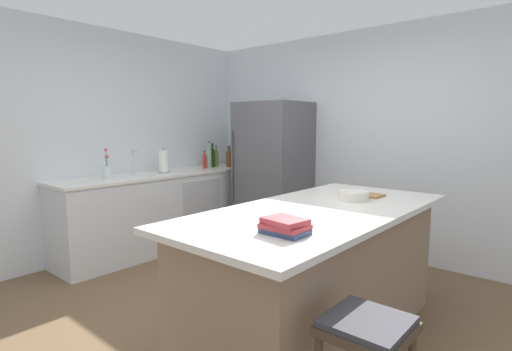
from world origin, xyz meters
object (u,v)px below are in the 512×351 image
at_px(soda_bottle, 231,156).
at_px(olive_oil_bottle, 216,158).
at_px(sink_faucet, 133,162).
at_px(flower_vase, 107,170).
at_px(syrup_bottle, 233,158).
at_px(hot_sauce_bottle, 205,161).
at_px(gin_bottle, 209,158).
at_px(whiskey_bottle, 229,158).
at_px(wine_bottle, 213,157).
at_px(kitchen_island, 318,272).
at_px(cutting_board, 362,194).
at_px(refrigerator, 273,173).
at_px(bar_stool, 366,345).
at_px(paper_towel_roll, 164,162).
at_px(mixing_bowl, 354,196).
at_px(cookbook_stack, 285,226).

height_order(soda_bottle, olive_oil_bottle, soda_bottle).
relative_size(sink_faucet, soda_bottle, 0.82).
bearing_deg(flower_vase, syrup_bottle, 89.28).
bearing_deg(hot_sauce_bottle, syrup_bottle, 89.56).
bearing_deg(flower_vase, gin_bottle, 89.88).
bearing_deg(whiskey_bottle, wine_bottle, -122.23).
bearing_deg(kitchen_island, cutting_board, 90.22).
xyz_separation_m(refrigerator, bar_stool, (2.41, -2.39, -0.35)).
relative_size(syrup_bottle, whiskey_bottle, 0.92).
height_order(sink_faucet, gin_bottle, gin_bottle).
distance_m(bar_stool, flower_vase, 3.38).
xyz_separation_m(kitchen_island, flower_vase, (-2.57, -0.16, 0.55)).
xyz_separation_m(sink_faucet, flower_vase, (0.03, -0.34, -0.07)).
xyz_separation_m(sink_faucet, cutting_board, (2.59, 0.49, -0.14)).
xyz_separation_m(soda_bottle, olive_oil_bottle, (-0.11, -0.19, -0.03)).
relative_size(gin_bottle, hot_sauce_bottle, 1.51).
xyz_separation_m(bar_stool, gin_bottle, (-3.29, 2.08, 0.52)).
relative_size(refrigerator, gin_bottle, 5.03).
distance_m(kitchen_island, sink_faucet, 2.67).
distance_m(wine_bottle, gin_bottle, 0.09).
distance_m(sink_faucet, paper_towel_roll, 0.40).
bearing_deg(whiskey_bottle, gin_bottle, -109.99).
xyz_separation_m(bar_stool, cutting_board, (-0.72, 1.43, 0.40)).
distance_m(paper_towel_roll, olive_oil_bottle, 0.94).
height_order(syrup_bottle, mixing_bowl, syrup_bottle).
xyz_separation_m(refrigerator, wine_bottle, (-0.90, -0.22, 0.17)).
xyz_separation_m(cookbook_stack, cutting_board, (-0.21, 1.35, -0.03)).
distance_m(gin_bottle, cutting_board, 2.65).
height_order(bar_stool, whiskey_bottle, whiskey_bottle).
bearing_deg(bar_stool, flower_vase, 169.68).
xyz_separation_m(sink_faucet, whiskey_bottle, (0.13, 1.43, -0.04)).
bearing_deg(wine_bottle, cookbook_stack, -36.70).
distance_m(cookbook_stack, mixing_bowl, 1.11).
relative_size(paper_towel_roll, gin_bottle, 0.87).
relative_size(bar_stool, wine_bottle, 2.04).
height_order(wine_bottle, hot_sauce_bottle, wine_bottle).
height_order(sink_faucet, flower_vase, flower_vase).
xyz_separation_m(refrigerator, sink_faucet, (-0.91, -1.45, 0.19)).
height_order(bar_stool, paper_towel_roll, paper_towel_roll).
bearing_deg(refrigerator, syrup_bottle, 169.94).
height_order(paper_towel_roll, olive_oil_bottle, paper_towel_roll).
bearing_deg(paper_towel_roll, hot_sauce_bottle, 88.70).
height_order(wine_bottle, mixing_bowl, wine_bottle).
relative_size(whiskey_bottle, wine_bottle, 0.87).
bearing_deg(gin_bottle, cutting_board, -14.14).
xyz_separation_m(kitchen_island, mixing_bowl, (0.05, 0.42, 0.50)).
xyz_separation_m(bar_stool, wine_bottle, (-3.31, 2.17, 0.52)).
bearing_deg(bar_stool, mixing_bowl, 119.69).
bearing_deg(wine_bottle, paper_towel_roll, -88.48).
height_order(refrigerator, paper_towel_roll, refrigerator).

